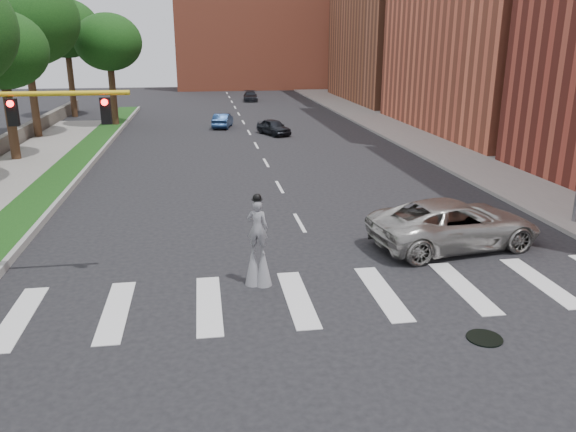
{
  "coord_description": "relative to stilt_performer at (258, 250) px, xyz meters",
  "views": [
    {
      "loc": [
        -3.84,
        -13.69,
        7.23
      ],
      "look_at": [
        -1.16,
        3.67,
        1.7
      ],
      "focal_mm": 35.0,
      "sensor_mm": 36.0,
      "label": 1
    }
  ],
  "objects": [
    {
      "name": "sidewalk_right",
      "position": [
        14.81,
        22.83,
        -1.05
      ],
      "size": [
        5.0,
        90.0,
        0.18
      ],
      "primitive_type": "cube",
      "color": "gray",
      "rests_on": "ground"
    },
    {
      "name": "car_far",
      "position": [
        4.65,
        54.44,
        -0.55
      ],
      "size": [
        1.88,
        4.16,
        1.18
      ],
      "primitive_type": "imported",
      "rotation": [
        0.0,
        0.0,
        -0.05
      ],
      "color": "black",
      "rests_on": "ground"
    },
    {
      "name": "tree_3",
      "position": [
        -12.96,
        20.61,
        5.48
      ],
      "size": [
        5.4,
        5.4,
        8.96
      ],
      "color": "#372316",
      "rests_on": "ground"
    },
    {
      "name": "stilt_performer",
      "position": [
        0.0,
        0.0,
        0.0
      ],
      "size": [
        0.82,
        0.63,
        2.91
      ],
      "rotation": [
        0.0,
        0.0,
        2.8
      ],
      "color": "#372316",
      "rests_on": "ground"
    },
    {
      "name": "tree_4",
      "position": [
        -13.86,
        29.3,
        7.5
      ],
      "size": [
        7.87,
        7.87,
        12.01
      ],
      "color": "#372316",
      "rests_on": "ground"
    },
    {
      "name": "building_far",
      "position": [
        24.31,
        51.83,
        8.86
      ],
      "size": [
        16.0,
        22.0,
        20.0
      ],
      "primitive_type": "cube",
      "color": "#965237",
      "rests_on": "ground"
    },
    {
      "name": "car_mid",
      "position": [
        0.32,
        32.86,
        -0.53
      ],
      "size": [
        2.03,
        3.88,
        1.22
      ],
      "primitive_type": "imported",
      "rotation": [
        0.0,
        0.0,
        2.93
      ],
      "color": "navy",
      "rests_on": "ground"
    },
    {
      "name": "building_backdrop",
      "position": [
        8.31,
        75.83,
        7.86
      ],
      "size": [
        26.0,
        14.0,
        18.0
      ],
      "primitive_type": "cube",
      "color": "#CB5D40",
      "rests_on": "ground"
    },
    {
      "name": "suv_crossing",
      "position": [
        7.39,
        2.27,
        -0.27
      ],
      "size": [
        6.59,
        3.76,
        1.73
      ],
      "primitive_type": "imported",
      "rotation": [
        0.0,
        0.0,
        1.72
      ],
      "color": "#A9A6A0",
      "rests_on": "ground"
    },
    {
      "name": "ground_plane",
      "position": [
        2.31,
        -2.17,
        -1.14
      ],
      "size": [
        160.0,
        160.0,
        0.0
      ],
      "primitive_type": "plane",
      "color": "black",
      "rests_on": "ground"
    },
    {
      "name": "median_curb",
      "position": [
        -8.14,
        17.83,
        -1.0
      ],
      "size": [
        0.2,
        60.0,
        0.28
      ],
      "primitive_type": "cube",
      "color": "gray",
      "rests_on": "ground"
    },
    {
      "name": "tree_6",
      "position": [
        -8.84,
        34.59,
        5.86
      ],
      "size": [
        5.51,
        5.51,
        9.39
      ],
      "color": "#372316",
      "rests_on": "ground"
    },
    {
      "name": "car_near",
      "position": [
        4.16,
        28.38,
        -0.53
      ],
      "size": [
        2.74,
        3.88,
        1.23
      ],
      "primitive_type": "imported",
      "rotation": [
        0.0,
        0.0,
        0.4
      ],
      "color": "black",
      "rests_on": "ground"
    },
    {
      "name": "manhole",
      "position": [
        5.31,
        -4.17,
        -1.12
      ],
      "size": [
        0.9,
        0.9,
        0.04
      ],
      "primitive_type": "cylinder",
      "color": "black",
      "rests_on": "ground"
    },
    {
      "name": "tree_5",
      "position": [
        -13.75,
        42.28,
        7.07
      ],
      "size": [
        6.36,
        6.36,
        10.96
      ],
      "color": "#372316",
      "rests_on": "ground"
    },
    {
      "name": "grass_median",
      "position": [
        -9.19,
        17.83,
        -1.01
      ],
      "size": [
        2.0,
        60.0,
        0.25
      ],
      "primitive_type": "cube",
      "color": "#133B11",
      "rests_on": "ground"
    }
  ]
}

